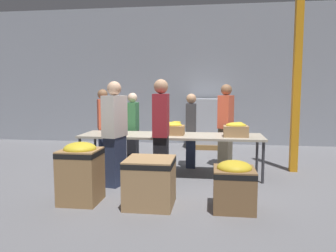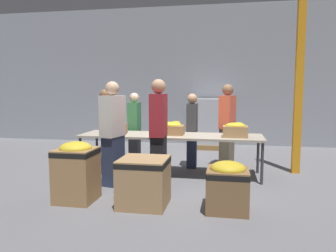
% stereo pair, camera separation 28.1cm
% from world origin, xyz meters
% --- Properties ---
extents(ground_plane, '(30.00, 30.00, 0.00)m').
position_xyz_m(ground_plane, '(0.00, 0.00, 0.00)').
color(ground_plane, slate).
extents(wall_back, '(16.00, 0.08, 4.00)m').
position_xyz_m(wall_back, '(0.00, 3.68, 2.00)').
color(wall_back, '#9399A3').
rests_on(wall_back, ground_plane).
extents(sorting_table, '(3.38, 0.89, 0.76)m').
position_xyz_m(sorting_table, '(0.00, 0.00, 0.72)').
color(sorting_table, '#B2A893').
rests_on(sorting_table, ground_plane).
extents(banana_box_0, '(0.38, 0.27, 0.26)m').
position_xyz_m(banana_box_0, '(-1.04, -0.07, 0.89)').
color(banana_box_0, olive).
rests_on(banana_box_0, sorting_table).
extents(banana_box_1, '(0.46, 0.34, 0.25)m').
position_xyz_m(banana_box_1, '(0.02, -0.01, 0.88)').
color(banana_box_1, '#A37A4C').
rests_on(banana_box_1, sorting_table).
extents(banana_box_2, '(0.43, 0.29, 0.26)m').
position_xyz_m(banana_box_2, '(1.18, -0.11, 0.89)').
color(banana_box_2, tan).
rests_on(banana_box_2, sorting_table).
extents(volunteer_0, '(0.37, 0.48, 1.61)m').
position_xyz_m(volunteer_0, '(-1.55, 0.70, 0.80)').
color(volunteer_0, '#2D3856').
rests_on(volunteer_0, ground_plane).
extents(volunteer_1, '(0.26, 0.48, 1.76)m').
position_xyz_m(volunteer_1, '(-0.07, -0.75, 0.88)').
color(volunteer_1, black).
rests_on(volunteer_1, ground_plane).
extents(volunteer_2, '(0.22, 0.42, 1.53)m').
position_xyz_m(volunteer_2, '(-0.92, 0.77, 0.76)').
color(volunteer_2, black).
rests_on(volunteer_2, ground_plane).
extents(volunteer_3, '(0.33, 0.50, 1.73)m').
position_xyz_m(volunteer_3, '(-0.83, -0.83, 0.86)').
color(volunteer_3, '#2D3856').
rests_on(volunteer_3, ground_plane).
extents(volunteer_4, '(0.36, 0.50, 1.71)m').
position_xyz_m(volunteer_4, '(1.04, 0.83, 0.85)').
color(volunteer_4, '#6B604C').
rests_on(volunteer_4, ground_plane).
extents(volunteer_5, '(0.21, 0.41, 1.51)m').
position_xyz_m(volunteer_5, '(0.33, 0.66, 0.75)').
color(volunteer_5, '#2D3856').
rests_on(volunteer_5, ground_plane).
extents(donation_bin_0, '(0.54, 0.54, 0.86)m').
position_xyz_m(donation_bin_0, '(-1.07, -1.71, 0.46)').
color(donation_bin_0, '#A37A4C').
rests_on(donation_bin_0, ground_plane).
extents(donation_bin_1, '(0.65, 0.65, 0.66)m').
position_xyz_m(donation_bin_1, '(-0.07, -1.71, 0.36)').
color(donation_bin_1, tan).
rests_on(donation_bin_1, ground_plane).
extents(donation_bin_2, '(0.54, 0.54, 0.66)m').
position_xyz_m(donation_bin_2, '(1.06, -1.71, 0.35)').
color(donation_bin_2, olive).
rests_on(donation_bin_2, ground_plane).
extents(support_pillar, '(0.14, 0.14, 4.00)m').
position_xyz_m(support_pillar, '(2.35, 0.55, 2.00)').
color(support_pillar, orange).
rests_on(support_pillar, ground_plane).
extents(pallet_stack_0, '(0.98, 0.98, 1.35)m').
position_xyz_m(pallet_stack_0, '(0.58, 3.07, 0.66)').
color(pallet_stack_0, olive).
rests_on(pallet_stack_0, ground_plane).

